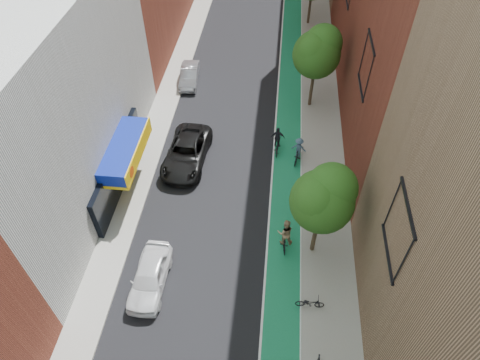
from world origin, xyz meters
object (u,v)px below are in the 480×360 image
(parked_car_white, at_px, (150,277))
(parked_car_black, at_px, (187,153))
(cyclist_lane_near, at_px, (285,235))
(parked_car_silver, at_px, (189,75))
(cyclist_lane_mid, at_px, (277,143))
(cyclist_lane_far, at_px, (298,151))

(parked_car_white, height_order, parked_car_black, parked_car_black)
(parked_car_white, distance_m, cyclist_lane_near, 7.84)
(parked_car_white, bearing_deg, parked_car_silver, 94.87)
(parked_car_white, xyz_separation_m, cyclist_lane_near, (7.14, 3.23, 0.29))
(parked_car_black, distance_m, cyclist_lane_mid, 6.46)
(parked_car_white, xyz_separation_m, parked_car_silver, (-1.43, 19.48, -0.07))
(parked_car_white, xyz_separation_m, cyclist_lane_mid, (6.39, 11.52, -0.02))
(parked_car_silver, relative_size, cyclist_lane_far, 2.13)
(parked_car_white, bearing_deg, parked_car_black, 89.67)
(parked_car_white, height_order, cyclist_lane_mid, cyclist_lane_mid)
(parked_car_white, xyz_separation_m, parked_car_black, (0.17, 9.76, 0.07))
(parked_car_silver, bearing_deg, parked_car_black, -84.96)
(cyclist_lane_far, bearing_deg, parked_car_silver, -29.16)
(parked_car_silver, height_order, cyclist_lane_near, cyclist_lane_near)
(parked_car_white, relative_size, cyclist_lane_near, 1.93)
(parked_car_silver, height_order, cyclist_lane_far, cyclist_lane_far)
(parked_car_white, distance_m, parked_car_silver, 19.54)
(parked_car_silver, relative_size, cyclist_lane_near, 1.81)
(parked_car_silver, relative_size, cyclist_lane_mid, 2.04)
(parked_car_black, xyz_separation_m, cyclist_lane_mid, (6.22, 1.76, -0.08))
(parked_car_black, distance_m, cyclist_lane_near, 9.55)
(parked_car_white, bearing_deg, cyclist_lane_far, 54.21)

